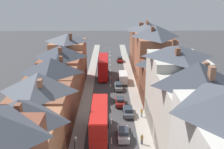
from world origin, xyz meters
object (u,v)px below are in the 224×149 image
(double_decker_bus_mid_street, at_px, (103,67))
(delivery_van, at_px, (123,77))
(car_near_blue, at_px, (120,101))
(car_parked_right_a, at_px, (128,111))
(car_mid_black, at_px, (123,134))
(pedestrian_mid_left, at_px, (142,139))
(double_decker_bus_lead, at_px, (99,122))
(car_parked_left_b, at_px, (118,86))
(car_mid_white, at_px, (120,59))
(pedestrian_mid_right, at_px, (142,112))

(double_decker_bus_mid_street, bearing_deg, delivery_van, -42.27)
(car_near_blue, distance_m, car_parked_right_a, 4.63)
(car_mid_black, height_order, delivery_van, delivery_van)
(double_decker_bus_mid_street, distance_m, car_parked_right_a, 22.77)
(car_near_blue, bearing_deg, pedestrian_mid_left, -79.42)
(car_near_blue, bearing_deg, double_decker_bus_lead, -106.41)
(car_parked_left_b, distance_m, pedestrian_mid_left, 22.78)
(car_mid_white, distance_m, pedestrian_mid_right, 38.23)
(car_mid_black, relative_size, pedestrian_mid_left, 2.65)
(car_parked_left_b, bearing_deg, car_mid_white, 86.92)
(car_parked_right_a, bearing_deg, car_near_blue, 106.31)
(double_decker_bus_mid_street, xyz_separation_m, pedestrian_mid_left, (6.23, -31.73, -1.78))
(car_near_blue, xyz_separation_m, car_mid_black, (0.00, -12.27, 0.04))
(car_mid_white, height_order, pedestrian_mid_right, pedestrian_mid_right)
(double_decker_bus_lead, xyz_separation_m, delivery_van, (4.91, 25.49, -1.48))
(delivery_van, bearing_deg, car_mid_white, 90.00)
(double_decker_bus_lead, bearing_deg, car_mid_white, 83.78)
(pedestrian_mid_left, bearing_deg, delivery_van, 92.77)
(car_mid_white, xyz_separation_m, pedestrian_mid_left, (1.32, -46.80, 0.21))
(pedestrian_mid_left, xyz_separation_m, pedestrian_mid_right, (1.00, 8.64, 0.00))
(double_decker_bus_mid_street, bearing_deg, double_decker_bus_lead, -90.00)
(car_near_blue, bearing_deg, car_parked_right_a, -73.69)
(pedestrian_mid_left, bearing_deg, car_parked_right_a, 97.84)
(car_parked_right_a, height_order, car_parked_left_b, car_parked_right_a)
(car_parked_left_b, height_order, pedestrian_mid_left, pedestrian_mid_left)
(car_mid_white, xyz_separation_m, delivery_van, (0.00, -19.54, 0.52))
(double_decker_bus_mid_street, bearing_deg, car_mid_black, -83.13)
(pedestrian_mid_left, bearing_deg, car_mid_black, 146.06)
(car_mid_black, height_order, car_parked_left_b, car_mid_black)
(double_decker_bus_mid_street, bearing_deg, car_mid_white, 71.96)
(pedestrian_mid_right, bearing_deg, delivery_van, 97.11)
(double_decker_bus_lead, height_order, car_near_blue, double_decker_bus_lead)
(double_decker_bus_lead, relative_size, double_decker_bus_mid_street, 1.00)
(car_parked_right_a, distance_m, car_mid_white, 37.22)
(double_decker_bus_mid_street, distance_m, pedestrian_mid_right, 24.26)
(car_parked_right_a, distance_m, pedestrian_mid_right, 2.52)
(car_parked_right_a, relative_size, car_mid_white, 1.07)
(double_decker_bus_mid_street, height_order, car_mid_black, double_decker_bus_mid_street)
(pedestrian_mid_left, bearing_deg, pedestrian_mid_right, 83.37)
(car_near_blue, height_order, pedestrian_mid_left, pedestrian_mid_left)
(car_near_blue, bearing_deg, double_decker_bus_mid_street, 101.53)
(double_decker_bus_lead, xyz_separation_m, pedestrian_mid_right, (7.23, 6.87, -1.78))
(car_mid_black, height_order, pedestrian_mid_right, pedestrian_mid_right)
(car_parked_right_a, bearing_deg, pedestrian_mid_right, -22.12)
(double_decker_bus_lead, bearing_deg, car_parked_left_b, 80.18)
(double_decker_bus_mid_street, xyz_separation_m, car_mid_white, (4.91, 15.08, -2.00))
(car_parked_left_b, xyz_separation_m, pedestrian_mid_left, (2.62, -22.63, 0.22))
(pedestrian_mid_right, bearing_deg, double_decker_bus_mid_street, 107.40)
(car_parked_right_a, height_order, pedestrian_mid_right, pedestrian_mid_right)
(double_decker_bus_mid_street, distance_m, car_mid_white, 15.98)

